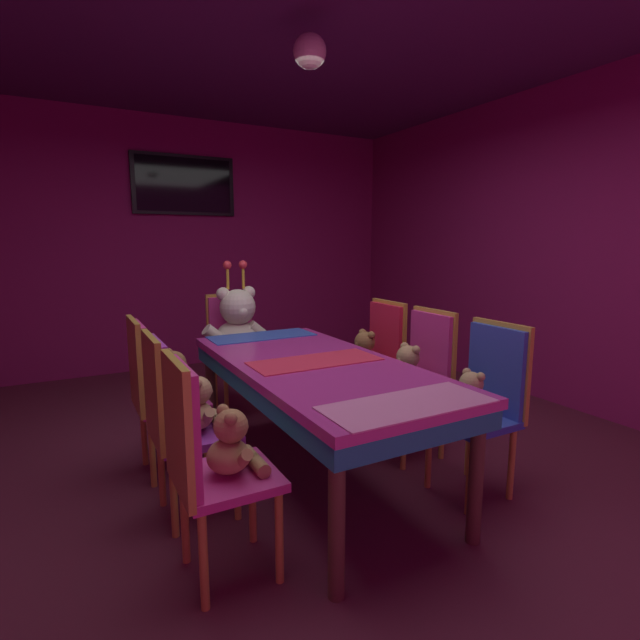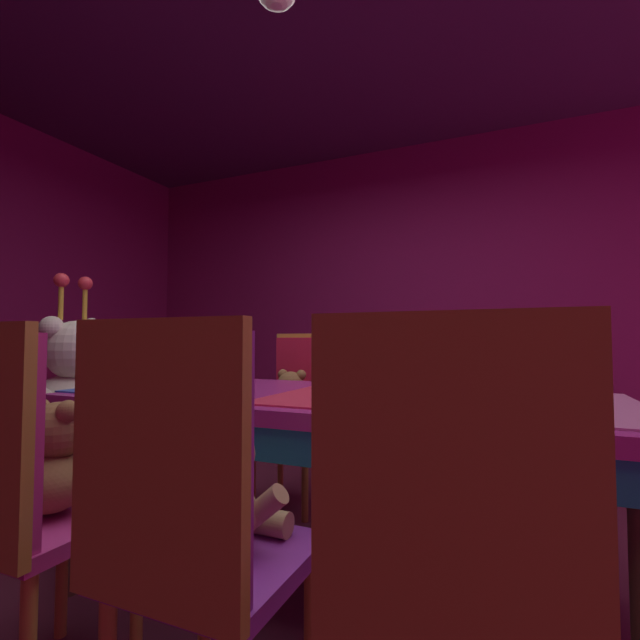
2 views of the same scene
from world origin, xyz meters
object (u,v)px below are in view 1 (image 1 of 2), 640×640
(chair_right_1, at_px, (424,367))
(chair_right_2, at_px, (380,351))
(teddy_left_1, at_px, (199,407))
(teddy_right_0, at_px, (470,398))
(king_teddy_bear, at_px, (239,328))
(chair_right_0, at_px, (488,390))
(teddy_right_1, at_px, (407,371))
(banquet_table, at_px, (316,376))
(chair_left_2, at_px, (150,381))
(throne_chair, at_px, (233,339))
(teddy_left_2, at_px, (175,378))
(pendant_light, at_px, (310,51))
(chair_left_0, at_px, (198,449))
(teddy_left_0, at_px, (233,445))
(teddy_right_2, at_px, (364,354))
(chair_left_1, at_px, (171,409))
(wall_tv, at_px, (184,185))

(chair_right_1, xyz_separation_m, chair_right_2, (0.01, 0.52, 0.00))
(teddy_left_1, bearing_deg, teddy_right_0, -21.53)
(teddy_right_0, bearing_deg, king_teddy_bear, -70.62)
(king_teddy_bear, bearing_deg, chair_right_0, 23.06)
(chair_right_1, height_order, teddy_right_1, chair_right_1)
(banquet_table, height_order, chair_left_2, chair_left_2)
(chair_left_2, xyz_separation_m, teddy_right_1, (1.54, -0.53, -0.01))
(throne_chair, relative_size, king_teddy_bear, 1.20)
(teddy_left_1, distance_m, chair_left_2, 0.58)
(teddy_left_2, distance_m, pendant_light, 2.14)
(chair_left_0, height_order, teddy_left_1, chair_left_0)
(teddy_left_0, relative_size, teddy_left_1, 0.98)
(banquet_table, xyz_separation_m, throne_chair, (0.00, 1.54, -0.05))
(teddy_right_2, distance_m, king_teddy_bear, 1.10)
(banquet_table, relative_size, chair_right_2, 2.05)
(banquet_table, relative_size, chair_left_1, 2.05)
(throne_chair, bearing_deg, teddy_left_0, -18.21)
(banquet_table, height_order, king_teddy_bear, king_teddy_bear)
(teddy_left_0, bearing_deg, teddy_right_0, -0.25)
(teddy_left_1, distance_m, pendant_light, 2.15)
(teddy_left_0, distance_m, throne_chair, 2.20)
(teddy_left_2, height_order, king_teddy_bear, king_teddy_bear)
(teddy_left_1, height_order, chair_right_0, chair_right_0)
(chair_left_1, xyz_separation_m, teddy_right_0, (1.52, -0.54, -0.02))
(teddy_right_0, height_order, chair_right_2, chair_right_2)
(chair_right_1, bearing_deg, wall_tv, -74.87)
(banquet_table, xyz_separation_m, chair_left_2, (-0.85, 0.54, -0.05))
(chair_left_2, height_order, teddy_right_0, chair_left_2)
(teddy_left_2, bearing_deg, chair_right_0, -35.80)
(chair_right_0, xyz_separation_m, teddy_right_0, (-0.14, 0.00, -0.02))
(teddy_left_2, bearing_deg, king_teddy_bear, 50.04)
(teddy_right_0, xyz_separation_m, chair_right_2, (0.16, 1.09, 0.02))
(teddy_right_1, relative_size, king_teddy_bear, 0.40)
(banquet_table, bearing_deg, chair_left_2, 147.31)
(teddy_left_1, bearing_deg, throne_chair, 66.05)
(teddy_right_0, xyz_separation_m, wall_tv, (-0.68, 3.66, 1.48))
(chair_right_0, bearing_deg, chair_left_2, -33.34)
(teddy_left_0, distance_m, chair_right_0, 1.51)
(chair_left_0, bearing_deg, chair_left_2, 90.70)
(wall_tv, distance_m, pendant_light, 2.84)
(teddy_right_0, bearing_deg, teddy_left_2, -38.51)
(chair_left_0, height_order, wall_tv, wall_tv)
(teddy_right_1, bearing_deg, king_teddy_bear, -63.15)
(chair_left_0, xyz_separation_m, teddy_right_1, (1.52, 0.56, -0.01))
(chair_left_1, xyz_separation_m, chair_right_2, (1.68, 0.55, 0.00))
(teddy_right_2, bearing_deg, chair_left_2, -0.34)
(chair_right_2, bearing_deg, chair_left_2, -0.31)
(chair_right_1, bearing_deg, king_teddy_bear, -58.49)
(chair_left_0, distance_m, teddy_left_2, 1.10)
(throne_chair, bearing_deg, wall_tv, 180.00)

